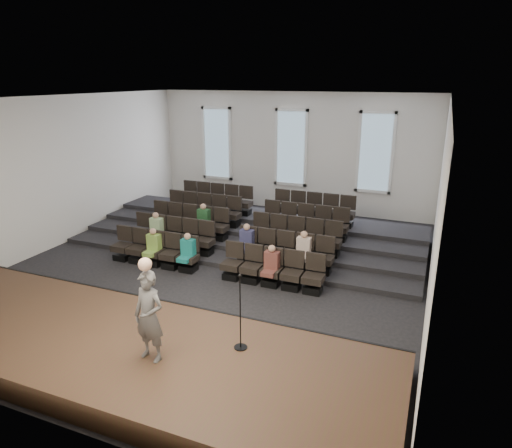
# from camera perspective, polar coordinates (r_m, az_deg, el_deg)

# --- Properties ---
(ground) EXTENTS (14.00, 14.00, 0.00)m
(ground) POSITION_cam_1_polar(r_m,az_deg,el_deg) (14.08, -4.64, -5.39)
(ground) COLOR black
(ground) RESTS_ON ground
(ceiling) EXTENTS (12.00, 14.00, 0.02)m
(ceiling) POSITION_cam_1_polar(r_m,az_deg,el_deg) (12.95, -5.21, 15.42)
(ceiling) COLOR white
(ceiling) RESTS_ON ground
(wall_back) EXTENTS (12.00, 0.04, 5.00)m
(wall_back) POSITION_cam_1_polar(r_m,az_deg,el_deg) (19.69, 4.45, 8.93)
(wall_back) COLOR silver
(wall_back) RESTS_ON ground
(wall_front) EXTENTS (12.00, 0.04, 5.00)m
(wall_front) POSITION_cam_1_polar(r_m,az_deg,el_deg) (8.03, -28.29, -6.75)
(wall_front) COLOR silver
(wall_front) RESTS_ON ground
(wall_left) EXTENTS (0.04, 14.00, 5.00)m
(wall_left) POSITION_cam_1_polar(r_m,az_deg,el_deg) (16.86, -23.60, 5.97)
(wall_left) COLOR silver
(wall_left) RESTS_ON ground
(wall_right) EXTENTS (0.04, 14.00, 5.00)m
(wall_right) POSITION_cam_1_polar(r_m,az_deg,el_deg) (11.91, 21.90, 1.73)
(wall_right) COLOR silver
(wall_right) RESTS_ON ground
(stage) EXTENTS (11.80, 3.60, 0.50)m
(stage) POSITION_cam_1_polar(r_m,az_deg,el_deg) (10.21, -18.00, -14.39)
(stage) COLOR #40271B
(stage) RESTS_ON ground
(stage_lip) EXTENTS (11.80, 0.06, 0.52)m
(stage_lip) POSITION_cam_1_polar(r_m,az_deg,el_deg) (11.40, -12.29, -10.27)
(stage_lip) COLOR black
(stage_lip) RESTS_ON ground
(risers) EXTENTS (11.80, 4.80, 0.60)m
(risers) POSITION_cam_1_polar(r_m,az_deg,el_deg) (16.71, 0.20, -0.80)
(risers) COLOR black
(risers) RESTS_ON ground
(seating_rows) EXTENTS (6.80, 4.70, 1.67)m
(seating_rows) POSITION_cam_1_polar(r_m,az_deg,el_deg) (15.14, -2.10, -0.89)
(seating_rows) COLOR black
(seating_rows) RESTS_ON ground
(windows) EXTENTS (8.44, 0.10, 3.24)m
(windows) POSITION_cam_1_polar(r_m,az_deg,el_deg) (19.60, 4.40, 9.48)
(windows) COLOR white
(windows) RESTS_ON wall_back
(audience) EXTENTS (5.45, 2.64, 1.10)m
(audience) POSITION_cam_1_polar(r_m,az_deg,el_deg) (14.00, -5.14, -2.08)
(audience) COLOR #86B046
(audience) RESTS_ON seating_rows
(speaker) EXTENTS (0.69, 0.50, 1.76)m
(speaker) POSITION_cam_1_polar(r_m,az_deg,el_deg) (8.73, -13.21, -11.19)
(speaker) COLOR #545150
(speaker) RESTS_ON stage
(mic_stand) EXTENTS (0.26, 0.26, 1.57)m
(mic_stand) POSITION_cam_1_polar(r_m,az_deg,el_deg) (9.01, -1.96, -12.70)
(mic_stand) COLOR black
(mic_stand) RESTS_ON stage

